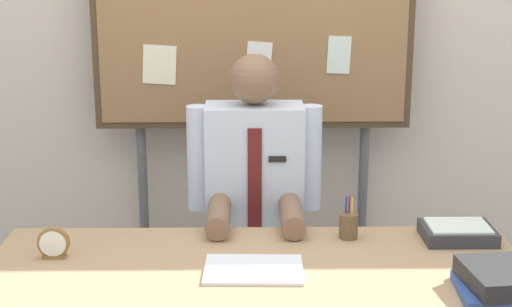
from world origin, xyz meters
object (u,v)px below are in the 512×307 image
Objects in this scene: bulletin_board at (253,16)px; open_notebook at (254,270)px; book_stack at (498,282)px; desk_clock at (53,244)px; person at (254,228)px; pen_holder at (348,225)px; paper_tray at (458,232)px; desk at (257,291)px.

bulletin_board reaches higher than open_notebook.
desk_clock is (-1.45, 0.32, 0.01)m from book_stack.
person is 1.14m from book_stack.
person is 0.67m from open_notebook.
book_stack is at bearing -59.44° from bulletin_board.
book_stack is at bearing -12.62° from desk_clock.
open_notebook is at bearing -90.61° from bulletin_board.
pen_holder reaches higher than desk_clock.
person is at bearing 37.12° from desk_clock.
desk_clock is at bearing -142.88° from person.
bulletin_board is 1.36m from desk_clock.
person is 4.15× the size of open_notebook.
bulletin_board is 6.21× the size of open_notebook.
paper_tray is (0.40, -0.02, -0.02)m from pen_holder.
book_stack is at bearing -16.34° from desk.
book_stack is 1.05× the size of paper_tray.
bulletin_board is 7.45× the size of book_stack.
open_notebook is at bearing -90.96° from person.
paper_tray is (0.75, 0.26, 0.11)m from desk.
paper_tray is at bearing 20.29° from open_notebook.
open_notebook is at bearing -139.69° from pen_holder.
bulletin_board is 1.09m from pen_holder.
open_notebook is (-0.01, -1.06, -0.75)m from bulletin_board.
desk_clock is (-0.70, 0.11, 0.13)m from desk.
pen_holder reaches higher than book_stack.
book_stack is 1.48m from desk_clock.
person is 0.89m from desk_clock.
book_stack is (0.74, -0.86, 0.14)m from person.
desk is 0.72m from desk_clock.
pen_holder reaches higher than open_notebook.
paper_tray is at bearing -26.88° from person.
person is at bearing -90.02° from bulletin_board.
bulletin_board is at bearing 89.99° from desk.
bulletin_board reaches higher than desk.
person is 5.24× the size of paper_tray.
pen_holder is at bearing 40.31° from open_notebook.
bulletin_board is 1.30m from open_notebook.
open_notebook is (-0.01, -0.02, 0.09)m from desk.
desk_clock is (-0.70, -0.53, 0.14)m from person.
open_notebook is 0.81m from paper_tray.
open_notebook is 2.05× the size of pen_holder.
desk_clock is at bearing 169.68° from open_notebook.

